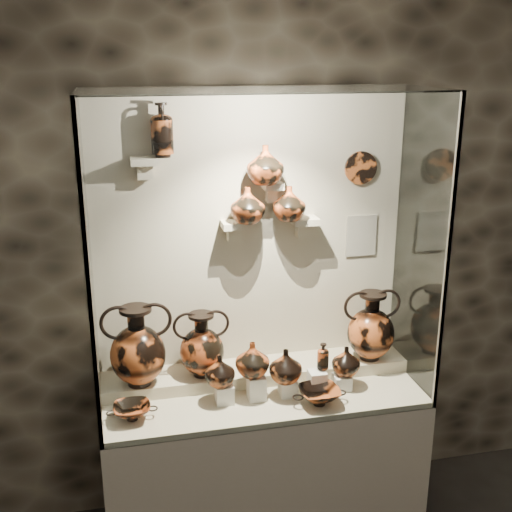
% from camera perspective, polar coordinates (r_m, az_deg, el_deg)
% --- Properties ---
extents(wall_back, '(5.00, 0.02, 3.20)m').
position_cam_1_polar(wall_back, '(3.48, -0.50, 1.64)').
color(wall_back, black).
rests_on(wall_back, ground).
extents(plinth, '(1.70, 0.60, 0.80)m').
position_cam_1_polar(plinth, '(3.72, 0.65, -17.80)').
color(plinth, '#C2B49C').
rests_on(plinth, floor).
extents(front_tier, '(1.68, 0.58, 0.03)m').
position_cam_1_polar(front_tier, '(3.50, 0.67, -12.26)').
color(front_tier, '#C1B496').
rests_on(front_tier, plinth).
extents(rear_tier, '(1.70, 0.25, 0.10)m').
position_cam_1_polar(rear_tier, '(3.63, 0.02, -10.44)').
color(rear_tier, '#C1B496').
rests_on(rear_tier, plinth).
extents(back_panel, '(1.70, 0.03, 1.60)m').
position_cam_1_polar(back_panel, '(3.48, -0.48, 1.62)').
color(back_panel, '#C2B49C').
rests_on(back_panel, plinth).
extents(glass_front, '(1.70, 0.01, 1.60)m').
position_cam_1_polar(glass_front, '(2.91, 2.07, -1.61)').
color(glass_front, white).
rests_on(glass_front, plinth).
extents(glass_left, '(0.01, 0.60, 1.60)m').
position_cam_1_polar(glass_left, '(3.11, -14.64, -0.94)').
color(glass_left, white).
rests_on(glass_left, plinth).
extents(glass_right, '(0.01, 0.60, 1.60)m').
position_cam_1_polar(glass_right, '(3.47, 14.44, 1.02)').
color(glass_right, white).
rests_on(glass_right, plinth).
extents(glass_top, '(1.70, 0.60, 0.01)m').
position_cam_1_polar(glass_top, '(3.04, 0.78, 14.56)').
color(glass_top, white).
rests_on(glass_top, back_panel).
extents(frame_post_left, '(0.02, 0.02, 1.60)m').
position_cam_1_polar(frame_post_left, '(2.83, -14.65, -2.75)').
color(frame_post_left, gray).
rests_on(frame_post_left, plinth).
extents(frame_post_right, '(0.02, 0.02, 1.60)m').
position_cam_1_polar(frame_post_right, '(3.22, 16.64, -0.43)').
color(frame_post_right, gray).
rests_on(frame_post_right, plinth).
extents(pedestal_a, '(0.09, 0.09, 0.10)m').
position_cam_1_polar(pedestal_a, '(3.39, -2.83, -12.11)').
color(pedestal_a, silver).
rests_on(pedestal_a, front_tier).
extents(pedestal_b, '(0.09, 0.09, 0.13)m').
position_cam_1_polar(pedestal_b, '(3.41, 0.04, -11.59)').
color(pedestal_b, silver).
rests_on(pedestal_b, front_tier).
extents(pedestal_c, '(0.09, 0.09, 0.09)m').
position_cam_1_polar(pedestal_c, '(3.45, 2.85, -11.56)').
color(pedestal_c, silver).
rests_on(pedestal_c, front_tier).
extents(pedestal_d, '(0.09, 0.09, 0.12)m').
position_cam_1_polar(pedestal_d, '(3.49, 5.43, -11.03)').
color(pedestal_d, silver).
rests_on(pedestal_d, front_tier).
extents(pedestal_e, '(0.09, 0.09, 0.08)m').
position_cam_1_polar(pedestal_e, '(3.54, 7.62, -11.03)').
color(pedestal_e, silver).
rests_on(pedestal_e, front_tier).
extents(bracket_ul, '(0.14, 0.12, 0.04)m').
position_cam_1_polar(bracket_ul, '(3.24, -9.88, 8.32)').
color(bracket_ul, '#C2B49C').
rests_on(bracket_ul, back_panel).
extents(bracket_ca, '(0.14, 0.12, 0.04)m').
position_cam_1_polar(bracket_ca, '(3.36, -1.88, 2.81)').
color(bracket_ca, '#C2B49C').
rests_on(bracket_ca, back_panel).
extents(bracket_cb, '(0.10, 0.12, 0.04)m').
position_cam_1_polar(bracket_cb, '(3.36, 1.46, 6.30)').
color(bracket_cb, '#C2B49C').
rests_on(bracket_cb, back_panel).
extents(bracket_cc, '(0.14, 0.12, 0.04)m').
position_cam_1_polar(bracket_cc, '(3.45, 4.33, 3.16)').
color(bracket_cc, '#C2B49C').
rests_on(bracket_cc, back_panel).
extents(amphora_left, '(0.39, 0.39, 0.43)m').
position_cam_1_polar(amphora_left, '(3.39, -10.49, -7.86)').
color(amphora_left, '#A54A1F').
rests_on(amphora_left, rear_tier).
extents(amphora_mid, '(0.37, 0.37, 0.36)m').
position_cam_1_polar(amphora_mid, '(3.45, -4.85, -7.82)').
color(amphora_mid, '#A6441D').
rests_on(amphora_mid, rear_tier).
extents(amphora_right, '(0.39, 0.39, 0.40)m').
position_cam_1_polar(amphora_right, '(3.67, 10.18, -6.11)').
color(amphora_right, '#A54A1F').
rests_on(amphora_right, rear_tier).
extents(jug_a, '(0.18, 0.18, 0.16)m').
position_cam_1_polar(jug_a, '(3.32, -3.25, -10.13)').
color(jug_a, '#A54A1F').
rests_on(jug_a, pedestal_a).
extents(jug_b, '(0.23, 0.23, 0.19)m').
position_cam_1_polar(jug_b, '(3.34, -0.33, -9.14)').
color(jug_b, '#A6441D').
rests_on(jug_b, pedestal_b).
extents(jug_c, '(0.22, 0.22, 0.18)m').
position_cam_1_polar(jug_c, '(3.37, 2.63, -9.71)').
color(jug_c, '#A54A1F').
rests_on(jug_c, pedestal_c).
extents(jug_e, '(0.20, 0.20, 0.16)m').
position_cam_1_polar(jug_e, '(3.50, 8.00, -9.20)').
color(jug_e, '#A54A1F').
rests_on(jug_e, pedestal_e).
extents(lekythos_small, '(0.09, 0.09, 0.17)m').
position_cam_1_polar(lekythos_small, '(3.45, 5.97, -8.73)').
color(lekythos_small, '#A6441D').
rests_on(lekythos_small, pedestal_d).
extents(kylix_left, '(0.29, 0.27, 0.09)m').
position_cam_1_polar(kylix_left, '(3.30, -10.96, -13.34)').
color(kylix_left, '#A6441D').
rests_on(kylix_left, front_tier).
extents(kylix_right, '(0.31, 0.28, 0.11)m').
position_cam_1_polar(kylix_right, '(3.38, 5.65, -12.16)').
color(kylix_right, '#A54A1F').
rests_on(kylix_right, front_tier).
extents(lekythos_tall, '(0.14, 0.14, 0.30)m').
position_cam_1_polar(lekythos_tall, '(3.21, -8.37, 11.33)').
color(lekythos_tall, '#A54A1F').
rests_on(lekythos_tall, bracket_ul).
extents(ovoid_vase_a, '(0.23, 0.23, 0.19)m').
position_cam_1_polar(ovoid_vase_a, '(3.31, -0.76, 4.57)').
color(ovoid_vase_a, '#A6441D').
rests_on(ovoid_vase_a, bracket_ca).
extents(ovoid_vase_b, '(0.22, 0.22, 0.20)m').
position_cam_1_polar(ovoid_vase_b, '(3.28, 0.83, 8.12)').
color(ovoid_vase_b, '#A6441D').
rests_on(ovoid_vase_b, bracket_cb).
extents(ovoid_vase_c, '(0.23, 0.23, 0.18)m').
position_cam_1_polar(ovoid_vase_c, '(3.36, 2.96, 4.70)').
color(ovoid_vase_c, '#A6441D').
rests_on(ovoid_vase_c, bracket_cc).
extents(wall_plate, '(0.18, 0.02, 0.18)m').
position_cam_1_polar(wall_plate, '(3.55, 9.29, 7.74)').
color(wall_plate, '#B95724').
rests_on(wall_plate, back_panel).
extents(info_placard, '(0.18, 0.01, 0.24)m').
position_cam_1_polar(info_placard, '(3.64, 9.32, 1.80)').
color(info_placard, beige).
rests_on(info_placard, back_panel).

